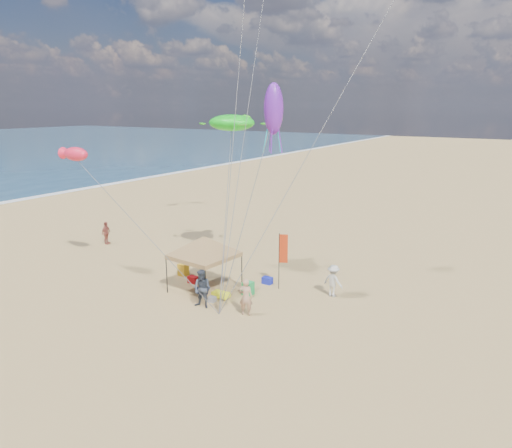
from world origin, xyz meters
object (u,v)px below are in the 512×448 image
Objects in this scene: chair_green at (248,288)px; person_near_b at (202,289)px; person_near_a at (246,297)px; feather_flag at (282,252)px; cooler_red at (193,280)px; person_near_c at (333,281)px; canopy_tent at (204,238)px; cooler_blue at (267,280)px; chair_yellow at (183,269)px; beach_cart at (221,294)px; person_far_a at (106,233)px.

chair_green is 0.36× the size of person_near_b.
person_near_a is 0.94× the size of person_near_b.
cooler_red is (-4.65, -1.87, -1.90)m from feather_flag.
person_near_b reaches higher than person_near_c.
canopy_tent is 4.46m from cooler_blue.
canopy_tent is 3.83m from chair_yellow.
chair_yellow is at bearing 136.00° from person_near_b.
chair_green reaches higher than beach_cart.
person_near_c is at bearing 4.22° from cooler_blue.
canopy_tent is at bearing -23.46° from cooler_red.
canopy_tent is 10.51× the size of cooler_blue.
feather_flag is 1.73× the size of person_near_a.
person_far_a is at bearing 164.36° from canopy_tent.
cooler_blue is 3.18m from beach_cart.
cooler_red is 1.00× the size of cooler_blue.
beach_cart is at bearing -107.87° from cooler_blue.
canopy_tent is 4.26m from person_near_a.
person_far_a reaches higher than cooler_red.
person_near_b is (-0.08, -1.40, 0.77)m from beach_cart.
beach_cart is 1.60m from person_near_b.
chair_yellow is at bearing 22.24° from person_near_c.
canopy_tent is 2.91m from person_near_b.
cooler_red is at bearing 131.65° from person_near_b.
cooler_red is 0.33× the size of person_far_a.
person_near_b is at bearing -103.35° from cooler_blue.
person_far_a is at bearing 10.06° from person_near_c.
chair_yellow is (-2.57, 1.22, -2.57)m from canopy_tent.
person_far_a is (-13.75, 2.43, 0.46)m from chair_green.
person_near_c is (3.81, 0.28, 0.67)m from cooler_blue.
feather_flag is 3.95m from person_near_a.
chair_green is at bearing 40.25° from person_near_c.
cooler_red is at bearing -176.34° from chair_green.
feather_flag is 1.92× the size of person_far_a.
cooler_blue is 5.07m from chair_yellow.
cooler_red is 3.56m from chair_green.
person_near_a is (3.51, -1.33, -2.02)m from canopy_tent.
canopy_tent is 1.81× the size of feather_flag.
chair_green is 0.39× the size of person_near_a.
cooler_blue is at bearing 70.64° from person_near_b.
person_near_c reaches higher than cooler_red.
chair_yellow is 0.41× the size of person_near_c.
canopy_tent is at bearing -121.02° from person_far_a.
canopy_tent is 3.31× the size of person_near_c.
cooler_blue is (2.29, 2.68, -2.73)m from canopy_tent.
canopy_tent is at bearing -130.58° from cooler_blue.
beach_cart is at bearing 45.54° from person_near_c.
cooler_blue is at bearing -92.83° from person_near_a.
feather_flag reaches higher than chair_green.
person_near_b reaches higher than person_near_a.
feather_flag reaches higher than beach_cart.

